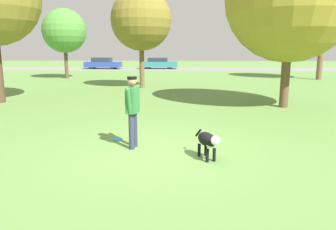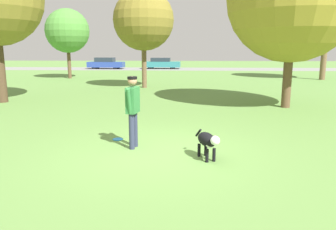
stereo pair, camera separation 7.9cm
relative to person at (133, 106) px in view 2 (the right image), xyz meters
The scene contains 10 objects.
ground_plane 1.23m from the person, 34.01° to the right, with size 120.00×120.00×0.00m, color #608C42.
far_road_strip 32.14m from the person, 89.01° to the left, with size 120.00×6.00×0.01m.
person is the anchor object (origin of this frame).
dog 2.01m from the person, 24.52° to the right, with size 0.54×1.03×0.62m.
frisbee 1.36m from the person, 127.34° to the left, with size 0.27×0.27×0.02m.
tree_far_right 22.74m from the person, 57.26° to the left, with size 4.63×4.63×8.11m.
tree_far_left 20.79m from the person, 113.42° to the left, with size 3.48×3.48×5.54m.
tree_mid_center 13.06m from the person, 95.72° to the left, with size 3.66×3.66×5.91m.
parked_car_blue 33.10m from the person, 104.56° to the left, with size 4.38×1.89×1.36m.
parked_car_teal 32.53m from the person, 92.75° to the left, with size 4.53×1.95×1.33m.
Camera 2 is at (0.67, -7.27, 2.37)m, focal length 35.00 mm.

